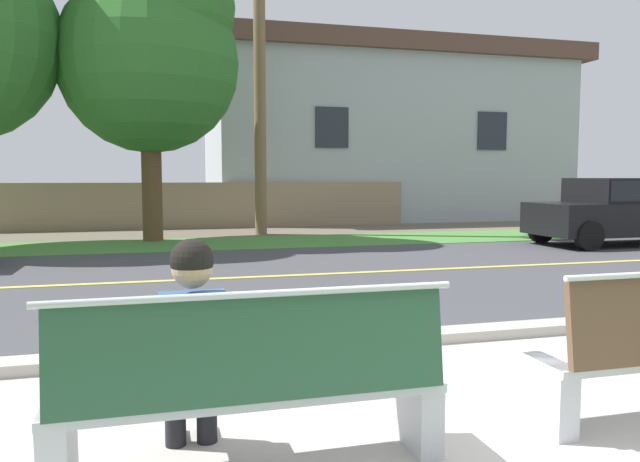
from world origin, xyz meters
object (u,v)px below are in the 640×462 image
object	(u,v)px
seated_person_blue	(192,345)
shade_tree_left	(155,49)
bench_left	(253,389)
car_black_near	(624,208)

from	to	relation	value
seated_person_blue	shade_tree_left	size ratio (longest dim) A/B	0.18
bench_left	car_black_near	bearing A→B (deg)	41.01
seated_person_blue	car_black_near	size ratio (longest dim) A/B	0.29
shade_tree_left	seated_person_blue	bearing A→B (deg)	-89.47
car_black_near	seated_person_blue	bearing A→B (deg)	-140.39
car_black_near	bench_left	bearing A→B (deg)	-138.99
seated_person_blue	car_black_near	xyz separation A→B (m)	(10.28, 8.51, 0.18)
seated_person_blue	shade_tree_left	distance (m)	12.71
seated_person_blue	car_black_near	world-z (taller)	car_black_near
car_black_near	shade_tree_left	world-z (taller)	shade_tree_left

